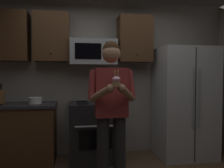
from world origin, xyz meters
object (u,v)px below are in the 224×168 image
(bowl_large_white, at_px, (35,100))
(microwave, at_px, (93,52))
(oven_range, at_px, (94,131))
(person, at_px, (111,105))
(refrigerator, at_px, (184,102))
(cupcake, at_px, (116,81))

(bowl_large_white, bearing_deg, microwave, 6.66)
(oven_range, xyz_separation_m, person, (0.13, -0.94, 0.53))
(bowl_large_white, bearing_deg, person, -42.79)
(oven_range, height_order, refrigerator, refrigerator)
(microwave, height_order, cupcake, microwave)
(oven_range, distance_m, cupcake, 1.52)
(oven_range, height_order, person, person)
(refrigerator, xyz_separation_m, person, (-1.37, -0.90, 0.10))
(person, distance_m, cupcake, 0.44)
(microwave, xyz_separation_m, bowl_large_white, (-0.90, -0.10, -0.75))
(refrigerator, bearing_deg, oven_range, 178.50)
(oven_range, distance_m, refrigerator, 1.56)
(refrigerator, distance_m, cupcake, 1.88)
(oven_range, height_order, bowl_large_white, bowl_large_white)
(refrigerator, bearing_deg, bowl_large_white, 178.71)
(refrigerator, bearing_deg, microwave, 173.97)
(oven_range, bearing_deg, cupcake, -84.02)
(bowl_large_white, bearing_deg, cupcake, -51.24)
(bowl_large_white, bearing_deg, refrigerator, -1.29)
(refrigerator, relative_size, cupcake, 10.35)
(bowl_large_white, distance_m, person, 1.40)
(oven_range, xyz_separation_m, cupcake, (0.13, -1.27, 0.83))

